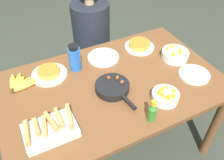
# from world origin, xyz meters

# --- Properties ---
(ground_plane) EXTENTS (14.00, 14.00, 0.00)m
(ground_plane) POSITION_xyz_m (0.00, 0.00, 0.00)
(ground_plane) COLOR #383D33
(dining_table) EXTENTS (1.53, 0.95, 0.78)m
(dining_table) POSITION_xyz_m (0.00, 0.00, 0.67)
(dining_table) COLOR brown
(dining_table) RESTS_ON ground_plane
(banana_bunch) EXTENTS (0.19, 0.19, 0.04)m
(banana_bunch) POSITION_xyz_m (-0.58, 0.26, 0.79)
(banana_bunch) COLOR gold
(banana_bunch) RESTS_ON dining_table
(melon_tray) EXTENTS (0.29, 0.20, 0.10)m
(melon_tray) POSITION_xyz_m (-0.49, -0.21, 0.81)
(melon_tray) COLOR silver
(melon_tray) RESTS_ON dining_table
(skillet) EXTENTS (0.23, 0.36, 0.08)m
(skillet) POSITION_xyz_m (-0.03, -0.06, 0.80)
(skillet) COLOR black
(skillet) RESTS_ON dining_table
(frittata_plate_center) EXTENTS (0.26, 0.26, 0.06)m
(frittata_plate_center) POSITION_xyz_m (-0.37, 0.28, 0.80)
(frittata_plate_center) COLOR silver
(frittata_plate_center) RESTS_ON dining_table
(frittata_plate_side) EXTENTS (0.24, 0.24, 0.06)m
(frittata_plate_side) POSITION_xyz_m (0.39, 0.28, 0.80)
(frittata_plate_side) COLOR silver
(frittata_plate_side) RESTS_ON dining_table
(empty_plate_near_front) EXTENTS (0.22, 0.22, 0.02)m
(empty_plate_near_front) POSITION_xyz_m (0.57, -0.19, 0.78)
(empty_plate_near_front) COLOR silver
(empty_plate_near_front) RESTS_ON dining_table
(empty_plate_far_left) EXTENTS (0.25, 0.25, 0.02)m
(empty_plate_far_left) POSITION_xyz_m (0.07, 0.29, 0.78)
(empty_plate_far_left) COLOR silver
(empty_plate_far_left) RESTS_ON dining_table
(fruit_bowl_mango) EXTENTS (0.18, 0.18, 0.11)m
(fruit_bowl_mango) POSITION_xyz_m (0.24, -0.29, 0.81)
(fruit_bowl_mango) COLOR silver
(fruit_bowl_mango) RESTS_ON dining_table
(fruit_bowl_citrus) EXTENTS (0.21, 0.21, 0.11)m
(fruit_bowl_citrus) POSITION_xyz_m (0.57, 0.04, 0.81)
(fruit_bowl_citrus) COLOR silver
(fruit_bowl_citrus) RESTS_ON dining_table
(water_bottle) EXTENTS (0.09, 0.09, 0.20)m
(water_bottle) POSITION_xyz_m (-0.17, 0.27, 0.87)
(water_bottle) COLOR blue
(water_bottle) RESTS_ON dining_table
(hot_sauce_bottle) EXTENTS (0.05, 0.05, 0.16)m
(hot_sauce_bottle) POSITION_xyz_m (0.07, -0.39, 0.85)
(hot_sauce_bottle) COLOR #337F2D
(hot_sauce_bottle) RESTS_ON dining_table
(person_figure) EXTENTS (0.39, 0.39, 1.24)m
(person_figure) POSITION_xyz_m (0.17, 0.77, 0.51)
(person_figure) COLOR black
(person_figure) RESTS_ON ground_plane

